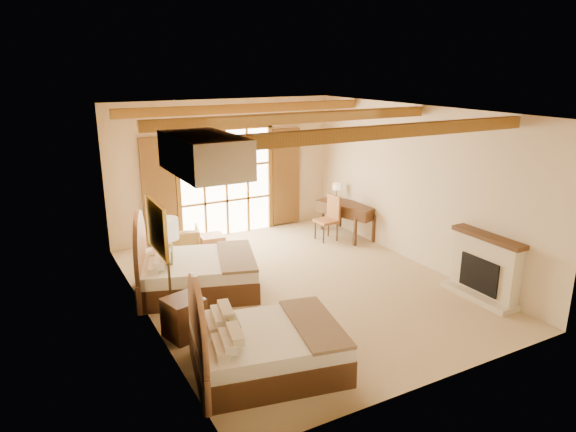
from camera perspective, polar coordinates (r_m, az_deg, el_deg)
floor at (r=9.65m, az=1.08°, el=-7.65°), size 7.00×7.00×0.00m
wall_back at (r=12.20m, az=-7.04°, el=5.28°), size 5.50×0.00×5.50m
wall_left at (r=8.17m, az=-15.90°, el=-0.86°), size 0.00×7.00×7.00m
wall_right at (r=10.71m, az=14.06°, el=3.33°), size 0.00×7.00×7.00m
ceiling at (r=8.84m, az=1.19°, el=11.64°), size 7.00×7.00×0.00m
ceiling_beams at (r=8.85m, az=1.19°, el=10.86°), size 5.39×4.60×0.18m
french_doors at (r=12.22m, az=-6.87°, el=3.62°), size 3.95×0.08×2.60m
fireplace at (r=9.60m, az=20.96°, el=-5.64°), size 0.46×1.40×1.16m
painting at (r=7.43m, az=-14.33°, el=-1.24°), size 0.06×0.95×0.75m
canopy_valance at (r=6.07m, az=-9.33°, el=6.81°), size 0.70×1.40×0.45m
bed_near at (r=6.96m, az=-3.33°, el=-14.31°), size 2.21×1.82×1.28m
bed_far at (r=9.34m, az=-10.86°, el=-6.07°), size 2.50×2.10×1.35m
nightstand at (r=7.98m, az=-11.48°, el=-11.01°), size 0.63×0.63×0.62m
floor_lamp at (r=7.85m, az=-13.36°, el=-2.13°), size 0.37×0.37×1.77m
armchair at (r=11.17m, az=-11.62°, el=-2.80°), size 0.83×0.84×0.64m
ottoman at (r=11.40m, az=-8.45°, el=-2.99°), size 0.55×0.55×0.36m
desk at (r=12.30m, az=6.62°, el=-0.26°), size 1.07×1.60×0.79m
desk_chair at (r=11.98m, az=4.37°, el=-1.15°), size 0.49×0.49×1.05m
desk_lamp at (r=12.53m, az=5.42°, el=3.20°), size 0.19×0.19×0.38m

